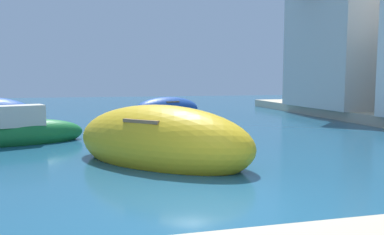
{
  "coord_description": "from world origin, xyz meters",
  "views": [
    {
      "loc": [
        -1.81,
        -5.75,
        2.13
      ],
      "look_at": [
        1.94,
        9.81,
        0.49
      ],
      "focal_mm": 35.25,
      "sensor_mm": 36.0,
      "label": 1
    }
  ],
  "objects_px": {
    "moored_boat_0": "(161,142)",
    "moored_boat_1": "(167,110)",
    "moored_boat_3": "(29,132)",
    "moored_boat_6": "(159,126)",
    "waterfront_building_annex": "(362,36)"
  },
  "relations": [
    {
      "from": "moored_boat_1",
      "to": "moored_boat_6",
      "type": "distance_m",
      "value": 6.57
    },
    {
      "from": "moored_boat_6",
      "to": "moored_boat_3",
      "type": "bearing_deg",
      "value": 173.38
    },
    {
      "from": "moored_boat_0",
      "to": "moored_boat_1",
      "type": "xyz_separation_m",
      "value": [
        2.15,
        11.54,
        -0.13
      ]
    },
    {
      "from": "moored_boat_1",
      "to": "moored_boat_3",
      "type": "xyz_separation_m",
      "value": [
        -5.95,
        -7.59,
        -0.01
      ]
    },
    {
      "from": "moored_boat_3",
      "to": "waterfront_building_annex",
      "type": "xyz_separation_m",
      "value": [
        17.17,
        5.99,
        4.21
      ]
    },
    {
      "from": "moored_boat_1",
      "to": "moored_boat_3",
      "type": "relative_size",
      "value": 1.22
    },
    {
      "from": "moored_boat_0",
      "to": "moored_boat_1",
      "type": "distance_m",
      "value": 11.74
    },
    {
      "from": "moored_boat_3",
      "to": "moored_boat_6",
      "type": "bearing_deg",
      "value": -7.17
    },
    {
      "from": "moored_boat_1",
      "to": "waterfront_building_annex",
      "type": "bearing_deg",
      "value": 148.91
    },
    {
      "from": "moored_boat_0",
      "to": "waterfront_building_annex",
      "type": "bearing_deg",
      "value": 80.85
    },
    {
      "from": "moored_boat_1",
      "to": "moored_boat_6",
      "type": "height_order",
      "value": "moored_boat_1"
    },
    {
      "from": "moored_boat_3",
      "to": "moored_boat_1",
      "type": "bearing_deg",
      "value": 30.1
    },
    {
      "from": "moored_boat_1",
      "to": "moored_boat_3",
      "type": "bearing_deg",
      "value": 28.96
    },
    {
      "from": "moored_boat_6",
      "to": "waterfront_building_annex",
      "type": "bearing_deg",
      "value": -0.47
    },
    {
      "from": "moored_boat_0",
      "to": "waterfront_building_annex",
      "type": "xyz_separation_m",
      "value": [
        13.37,
        9.94,
        4.07
      ]
    }
  ]
}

